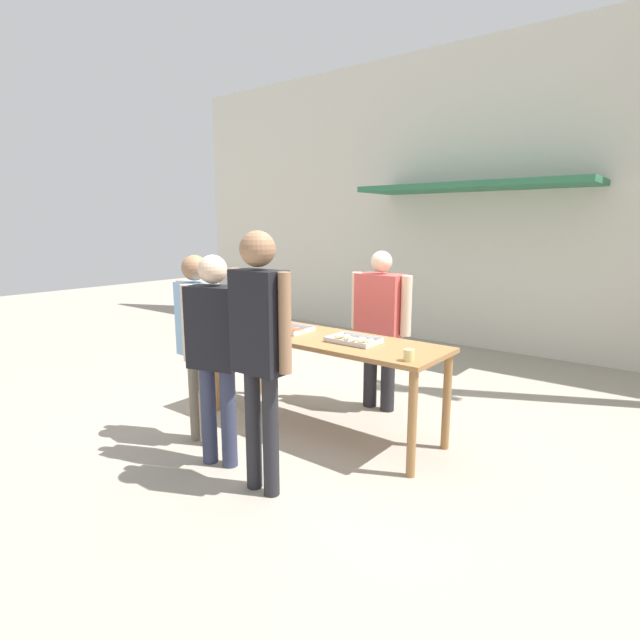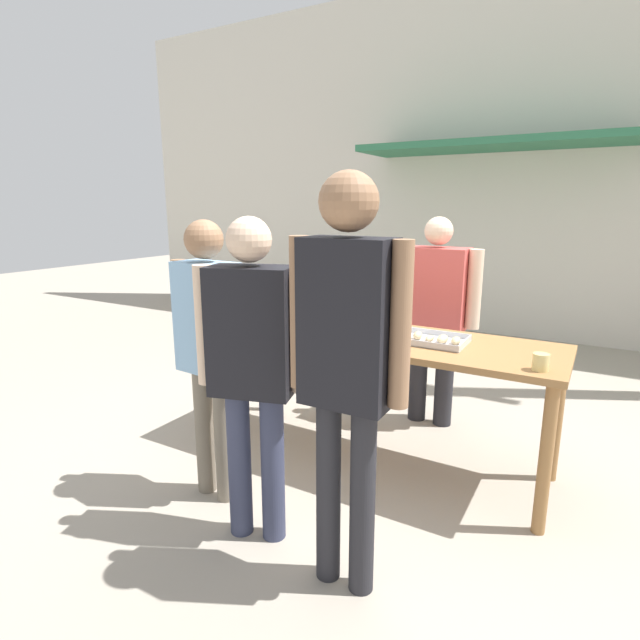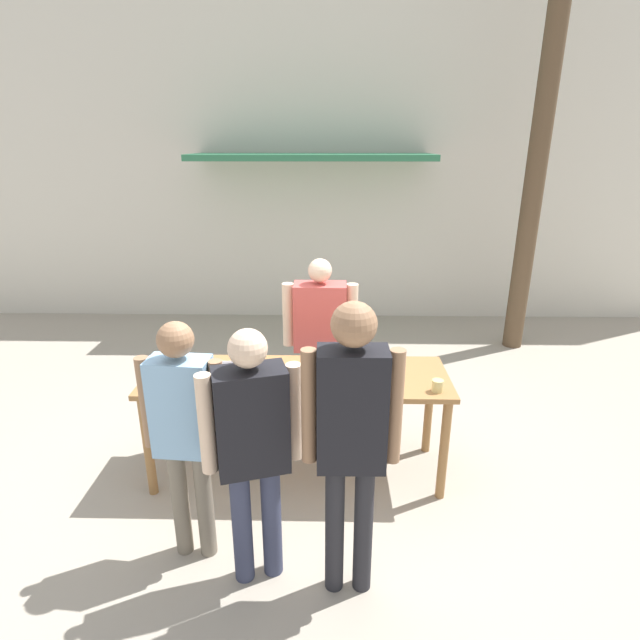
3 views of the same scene
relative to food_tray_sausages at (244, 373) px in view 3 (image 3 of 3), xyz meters
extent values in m
plane|color=#A39989|center=(0.41, 0.00, -0.90)|extent=(24.00, 24.00, 0.00)
cube|color=beige|center=(0.41, 4.00, 1.35)|extent=(12.00, 0.12, 4.50)
cube|color=#2D704C|center=(0.41, 3.45, 1.50)|extent=(3.20, 1.00, 0.08)
cube|color=olive|center=(0.41, 0.00, -0.03)|extent=(2.36, 0.74, 0.04)
cylinder|color=olive|center=(-0.70, -0.30, -0.48)|extent=(0.07, 0.07, 0.84)
cylinder|color=olive|center=(1.53, -0.30, -0.48)|extent=(0.07, 0.07, 0.84)
cylinder|color=olive|center=(-0.70, 0.31, -0.48)|extent=(0.07, 0.07, 0.84)
cylinder|color=olive|center=(1.53, 0.31, -0.48)|extent=(0.07, 0.07, 0.84)
cube|color=silver|center=(0.00, 0.00, -0.01)|extent=(0.46, 0.32, 0.01)
cube|color=silver|center=(0.00, -0.16, 0.01)|extent=(0.46, 0.01, 0.03)
cube|color=silver|center=(0.00, 0.15, 0.01)|extent=(0.46, 0.01, 0.03)
cube|color=silver|center=(-0.22, 0.00, 0.01)|extent=(0.01, 0.32, 0.03)
cube|color=silver|center=(0.23, 0.00, 0.01)|extent=(0.01, 0.32, 0.03)
cylinder|color=#A34C2D|center=(-0.19, 0.01, 0.01)|extent=(0.03, 0.13, 0.02)
cylinder|color=#A34C2D|center=(-0.15, 0.00, 0.01)|extent=(0.04, 0.13, 0.03)
cylinder|color=#A34C2D|center=(-0.11, -0.01, 0.01)|extent=(0.04, 0.13, 0.03)
cylinder|color=#A34C2D|center=(-0.08, 0.00, 0.01)|extent=(0.03, 0.15, 0.02)
cylinder|color=#A34C2D|center=(-0.03, 0.01, 0.01)|extent=(0.04, 0.15, 0.03)
cylinder|color=#A34C2D|center=(0.00, 0.00, 0.01)|extent=(0.03, 0.12, 0.02)
cylinder|color=#A34C2D|center=(0.04, 0.00, 0.01)|extent=(0.03, 0.12, 0.02)
cylinder|color=#A34C2D|center=(0.08, 0.00, 0.01)|extent=(0.03, 0.12, 0.02)
cylinder|color=#A34C2D|center=(0.12, 0.00, 0.01)|extent=(0.04, 0.14, 0.03)
cylinder|color=#A34C2D|center=(0.16, 0.01, 0.01)|extent=(0.03, 0.15, 0.02)
cylinder|color=#A34C2D|center=(0.20, 0.01, 0.01)|extent=(0.03, 0.14, 0.02)
cube|color=silver|center=(0.79, 0.00, -0.01)|extent=(0.44, 0.31, 0.01)
cube|color=silver|center=(0.79, -0.15, 0.01)|extent=(0.44, 0.01, 0.03)
cube|color=silver|center=(0.79, 0.15, 0.01)|extent=(0.44, 0.01, 0.03)
cube|color=silver|center=(0.57, 0.00, 0.01)|extent=(0.01, 0.31, 0.03)
cube|color=silver|center=(1.01, 0.00, 0.01)|extent=(0.01, 0.31, 0.03)
ellipsoid|color=#D6B77F|center=(0.63, 0.01, 0.02)|extent=(0.08, 0.11, 0.05)
ellipsoid|color=#D6B77F|center=(0.71, 0.01, 0.02)|extent=(0.07, 0.10, 0.05)
ellipsoid|color=#D6B77F|center=(0.79, 0.00, 0.01)|extent=(0.05, 0.10, 0.04)
ellipsoid|color=#D6B77F|center=(0.87, 0.00, 0.02)|extent=(0.07, 0.12, 0.05)
ellipsoid|color=#D6B77F|center=(0.95, 0.01, 0.02)|extent=(0.07, 0.11, 0.04)
cylinder|color=#B22319|center=(-0.64, -0.25, 0.02)|extent=(0.07, 0.07, 0.06)
cylinder|color=#B2B2B7|center=(-0.64, -0.25, 0.05)|extent=(0.06, 0.06, 0.01)
cylinder|color=#567A38|center=(-0.54, -0.25, 0.02)|extent=(0.07, 0.07, 0.06)
cylinder|color=#B2B2B7|center=(-0.54, -0.25, 0.05)|extent=(0.06, 0.06, 0.01)
cylinder|color=#DBC67A|center=(1.45, -0.25, 0.03)|extent=(0.08, 0.08, 0.09)
cylinder|color=#232328|center=(0.47, 0.78, -0.51)|extent=(0.14, 0.14, 0.78)
cylinder|color=#232328|center=(0.68, 0.78, -0.51)|extent=(0.14, 0.14, 0.78)
cube|color=#C64C47|center=(0.58, 0.78, 0.19)|extent=(0.47, 0.26, 0.62)
sphere|color=beige|center=(0.58, 0.78, 0.63)|extent=(0.21, 0.21, 0.21)
cylinder|color=beige|center=(0.29, 0.78, 0.21)|extent=(0.11, 0.11, 0.59)
cylinder|color=beige|center=(0.87, 0.78, 0.21)|extent=(0.11, 0.11, 0.59)
cylinder|color=#756B5B|center=(-0.13, -0.89, -0.50)|extent=(0.11, 0.11, 0.79)
cylinder|color=#756B5B|center=(-0.30, -0.88, -0.50)|extent=(0.11, 0.11, 0.79)
cube|color=#84B2DB|center=(-0.21, -0.88, 0.20)|extent=(0.38, 0.23, 0.62)
sphere|color=#936B4C|center=(-0.21, -0.88, 0.64)|extent=(0.21, 0.21, 0.21)
cylinder|color=#936B4C|center=(0.01, -0.90, 0.22)|extent=(0.08, 0.08, 0.59)
cylinder|color=#936B4C|center=(-0.44, -0.86, 0.22)|extent=(0.08, 0.08, 0.59)
cylinder|color=#232328|center=(0.87, -1.14, -0.45)|extent=(0.11, 0.11, 0.89)
cylinder|color=#232328|center=(0.70, -1.14, -0.45)|extent=(0.11, 0.11, 0.89)
cube|color=black|center=(0.79, -1.14, 0.34)|extent=(0.38, 0.21, 0.70)
sphere|color=#936B4C|center=(0.79, -1.14, 0.83)|extent=(0.24, 0.24, 0.24)
cylinder|color=#936B4C|center=(1.02, -1.14, 0.36)|extent=(0.08, 0.08, 0.67)
cylinder|color=#936B4C|center=(0.56, -1.14, 0.36)|extent=(0.08, 0.08, 0.67)
cylinder|color=#333851|center=(0.32, -1.03, -0.50)|extent=(0.12, 0.12, 0.80)
cylinder|color=#333851|center=(0.14, -1.08, -0.50)|extent=(0.12, 0.12, 0.80)
cube|color=black|center=(0.23, -1.06, 0.22)|extent=(0.45, 0.33, 0.63)
sphere|color=beige|center=(0.23, -1.06, 0.66)|extent=(0.22, 0.22, 0.22)
cylinder|color=beige|center=(0.47, -0.99, 0.23)|extent=(0.09, 0.09, 0.60)
cylinder|color=beige|center=(-0.01, -1.13, 0.23)|extent=(0.09, 0.09, 0.60)
cylinder|color=brown|center=(3.13, 2.78, 1.84)|extent=(0.24, 0.24, 5.48)
camera|label=1|loc=(3.15, -3.48, 0.99)|focal=28.00mm
camera|label=2|loc=(1.68, -2.93, 0.82)|focal=28.00mm
camera|label=3|loc=(0.67, -3.50, 1.70)|focal=28.00mm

